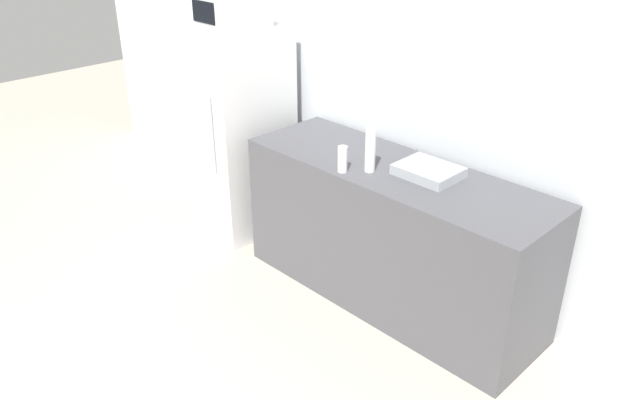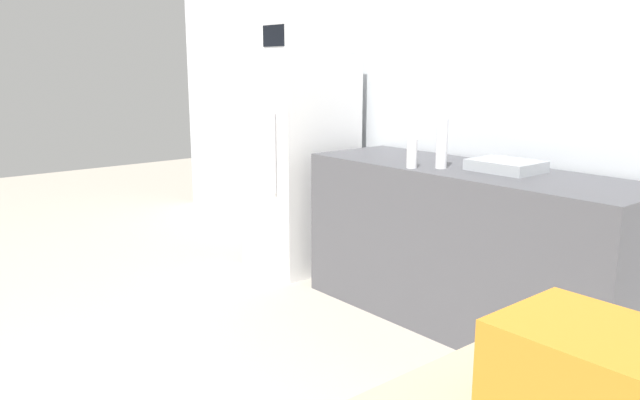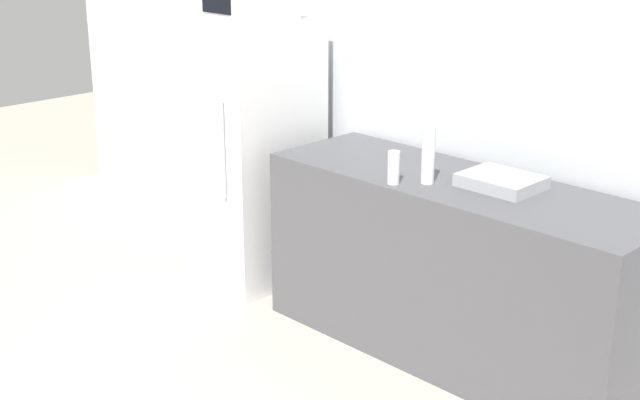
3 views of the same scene
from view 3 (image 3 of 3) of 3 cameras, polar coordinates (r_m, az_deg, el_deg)
The scene contains 6 objects.
wall_back at distance 4.53m, azimuth 12.77°, elevation 6.67°, with size 8.00×0.06×2.60m, color silver.
refrigerator at distance 5.29m, azimuth -4.33°, elevation 3.02°, with size 0.60×0.70×1.56m.
counter at distance 4.50m, azimuth 8.65°, elevation -4.41°, with size 2.02×0.65×0.92m, color #4C4C51.
sink_basin at distance 4.27m, azimuth 11.53°, elevation 1.18°, with size 0.35×0.29×0.06m, color #9EA3A8.
bottle_tall at distance 4.25m, azimuth 6.94°, elevation 2.86°, with size 0.06×0.06×0.28m, color silver.
bottle_short at distance 4.24m, azimuth 4.74°, elevation 2.09°, with size 0.06×0.06×0.16m, color silver.
Camera 3 is at (2.36, -0.39, 2.22)m, focal length 50.00 mm.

